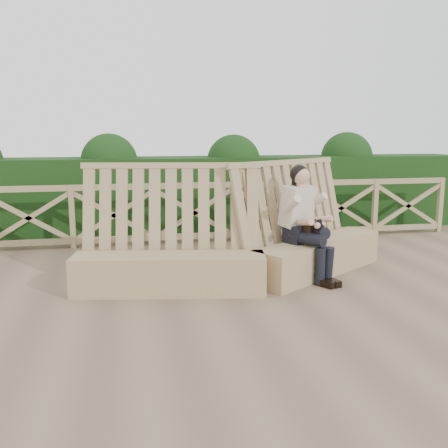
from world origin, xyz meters
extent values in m
plane|color=brown|center=(0.00, 0.00, 0.00)|extent=(60.00, 60.00, 0.00)
cube|color=#8E7151|center=(-0.73, 0.67, 0.24)|extent=(2.44, 0.90, 0.49)
cube|color=#8E7151|center=(-0.68, 0.93, 0.82)|extent=(2.44, 0.86, 1.60)
cube|color=#8E7151|center=(1.45, 1.13, 0.24)|extent=(2.27, 1.74, 0.49)
cube|color=#8E7151|center=(1.30, 1.35, 0.82)|extent=(2.25, 1.70, 1.60)
cube|color=black|center=(1.12, 1.04, 0.61)|extent=(0.49, 0.44, 0.24)
cube|color=beige|center=(1.10, 1.09, 0.99)|extent=(0.54, 0.49, 0.58)
sphere|color=tan|center=(1.12, 1.04, 1.41)|extent=(0.31, 0.31, 0.23)
sphere|color=black|center=(1.10, 1.08, 1.43)|extent=(0.34, 0.34, 0.26)
cylinder|color=black|center=(1.14, 0.79, 0.59)|extent=(0.38, 0.53, 0.17)
cylinder|color=black|center=(1.29, 0.89, 0.66)|extent=(0.39, 0.54, 0.18)
cylinder|color=black|center=(1.24, 0.57, 0.24)|extent=(0.18, 0.18, 0.49)
cylinder|color=black|center=(1.37, 0.61, 0.24)|extent=(0.18, 0.18, 0.49)
cube|color=black|center=(1.29, 0.48, 0.04)|extent=(0.21, 0.28, 0.09)
cube|color=black|center=(1.40, 0.51, 0.04)|extent=(0.21, 0.28, 0.09)
cube|color=black|center=(1.23, 0.88, 0.72)|extent=(0.28, 0.24, 0.16)
cube|color=black|center=(1.30, 0.71, 0.79)|extent=(0.11, 0.12, 0.13)
cube|color=#87704E|center=(0.00, 3.50, 1.05)|extent=(10.10, 0.07, 0.10)
cube|color=#87704E|center=(0.00, 3.50, 0.12)|extent=(10.10, 0.07, 0.10)
cube|color=black|center=(0.00, 4.70, 0.75)|extent=(12.00, 1.20, 1.50)
camera|label=1|loc=(-1.27, -5.39, 1.98)|focal=40.00mm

